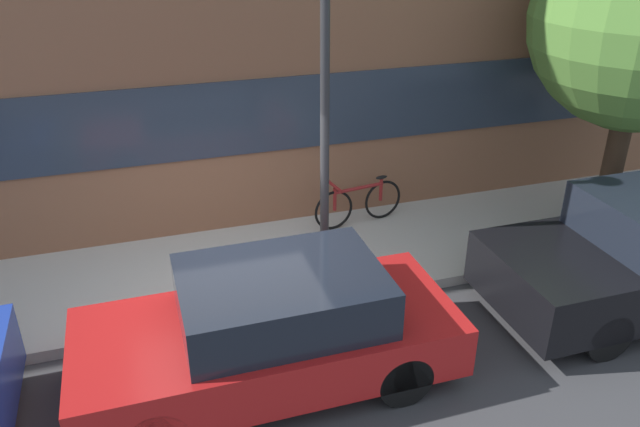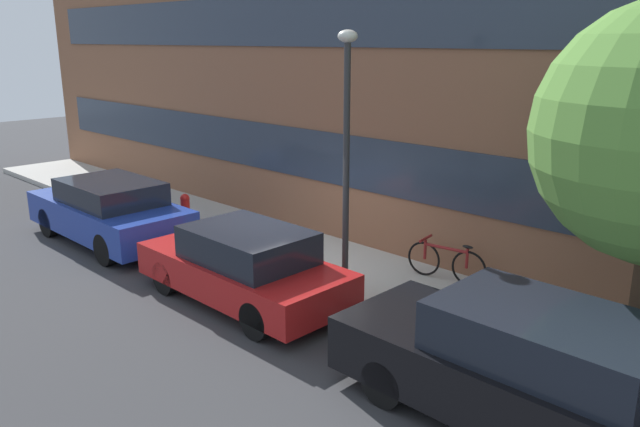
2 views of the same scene
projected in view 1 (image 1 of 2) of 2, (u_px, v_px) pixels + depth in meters
name	position (u px, v px, depth m)	size (l,w,h in m)	color
ground_plane	(232.00, 327.00, 7.67)	(56.00, 56.00, 0.00)	#38383A
sidewalk_strip	(217.00, 274.00, 8.63)	(28.00, 2.35, 0.15)	#B2AFA8
parked_car_red	(272.00, 329.00, 6.55)	(3.99, 1.68, 1.33)	#AD1919
bicycle	(359.00, 202.00, 9.67)	(1.51, 0.44, 0.74)	black
lamp_post	(325.00, 83.00, 7.05)	(0.32, 0.32, 4.35)	#2D2D30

